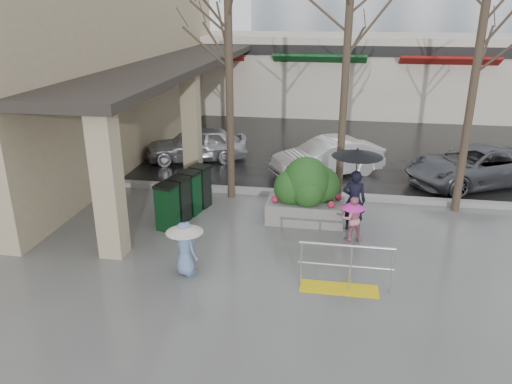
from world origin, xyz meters
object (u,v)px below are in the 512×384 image
(child_pink, at_px, (352,216))
(tree_midwest, at_px, (349,15))
(car_c, at_px, (475,166))
(child_blue, at_px, (185,242))
(handrail, at_px, (343,273))
(tree_mideast, at_px, (482,31))
(tree_west, at_px, (228,21))
(planter, at_px, (306,191))
(car_a, at_px, (197,144))
(woman, at_px, (356,180))
(news_boxes, at_px, (185,196))
(car_b, at_px, (328,157))

(child_pink, bearing_deg, tree_midwest, -95.83)
(car_c, bearing_deg, child_blue, -72.34)
(handrail, xyz_separation_m, tree_mideast, (3.14, 4.80, 4.48))
(tree_west, height_order, child_pink, tree_west)
(child_pink, bearing_deg, tree_west, -48.28)
(planter, bearing_deg, child_pink, -38.72)
(tree_midwest, relative_size, child_blue, 5.76)
(tree_west, height_order, child_blue, tree_west)
(handrail, xyz_separation_m, car_c, (4.16, 7.20, 0.25))
(tree_mideast, relative_size, car_a, 1.76)
(tree_mideast, relative_size, child_pink, 5.73)
(woman, bearing_deg, news_boxes, 2.71)
(tree_west, relative_size, child_pink, 6.00)
(tree_mideast, xyz_separation_m, car_c, (1.02, 2.40, -4.23))
(car_b, bearing_deg, planter, -37.49)
(woman, bearing_deg, child_pink, 89.64)
(child_pink, height_order, child_blue, child_blue)
(tree_west, height_order, news_boxes, tree_west)
(news_boxes, bearing_deg, tree_west, 76.56)
(tree_mideast, relative_size, car_b, 1.70)
(tree_midwest, height_order, car_b, tree_midwest)
(tree_midwest, distance_m, child_pink, 5.20)
(car_b, bearing_deg, news_boxes, -72.01)
(handrail, xyz_separation_m, woman, (0.24, 3.01, 0.99))
(news_boxes, bearing_deg, tree_midwest, 37.28)
(tree_west, distance_m, child_blue, 6.40)
(child_pink, bearing_deg, woman, -108.13)
(handrail, distance_m, child_pink, 2.42)
(child_blue, bearing_deg, tree_mideast, -110.10)
(child_blue, height_order, news_boxes, news_boxes)
(tree_midwest, xyz_separation_m, woman, (0.40, -1.79, -3.87))
(car_b, bearing_deg, tree_midwest, -22.34)
(handrail, height_order, child_pink, child_pink)
(news_boxes, relative_size, car_c, 0.50)
(tree_west, bearing_deg, tree_midwest, 0.00)
(child_pink, distance_m, news_boxes, 4.52)
(handrail, distance_m, car_c, 8.32)
(tree_west, relative_size, tree_midwest, 0.97)
(car_c, bearing_deg, woman, -68.88)
(tree_midwest, xyz_separation_m, tree_mideast, (3.30, -0.00, -0.37))
(tree_mideast, xyz_separation_m, child_pink, (-2.94, -2.40, -4.22))
(tree_midwest, xyz_separation_m, car_b, (-0.41, 2.59, -4.60))
(tree_midwest, relative_size, child_pink, 6.17)
(tree_midwest, distance_m, car_a, 7.82)
(car_c, bearing_deg, planter, -79.14)
(woman, bearing_deg, planter, -12.31)
(car_b, bearing_deg, child_blue, -52.15)
(child_pink, bearing_deg, handrail, 71.01)
(tree_midwest, height_order, child_pink, tree_midwest)
(tree_mideast, bearing_deg, child_pink, -140.83)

